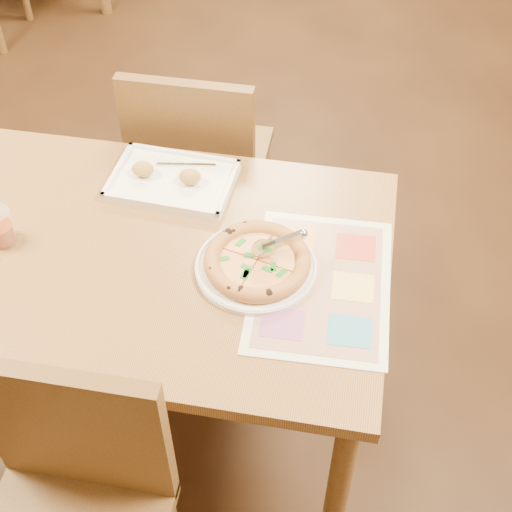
% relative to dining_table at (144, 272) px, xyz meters
% --- Properties ---
extents(room, '(7.00, 7.00, 7.00)m').
position_rel_dining_table_xyz_m(room, '(0.00, 0.00, 0.72)').
color(room, '#301D0D').
rests_on(room, ground).
extents(dining_table, '(1.30, 0.85, 0.72)m').
position_rel_dining_table_xyz_m(dining_table, '(0.00, 0.00, 0.00)').
color(dining_table, olive).
rests_on(dining_table, ground).
extents(chair_near, '(0.42, 0.42, 0.47)m').
position_rel_dining_table_xyz_m(chair_near, '(0.00, -0.60, -0.07)').
color(chair_near, brown).
rests_on(chair_near, ground).
extents(chair_far, '(0.42, 0.42, 0.47)m').
position_rel_dining_table_xyz_m(chair_far, '(-0.00, 0.60, -0.07)').
color(chair_far, brown).
rests_on(chair_far, ground).
extents(plate, '(0.40, 0.40, 0.02)m').
position_rel_dining_table_xyz_m(plate, '(0.31, -0.01, 0.09)').
color(plate, white).
rests_on(plate, dining_table).
extents(pizza, '(0.27, 0.27, 0.04)m').
position_rel_dining_table_xyz_m(pizza, '(0.31, -0.01, 0.12)').
color(pizza, '#C47A43').
rests_on(pizza, plate).
extents(pizza_cutter, '(0.13, 0.05, 0.08)m').
position_rel_dining_table_xyz_m(pizza_cutter, '(0.36, 0.01, 0.17)').
color(pizza_cutter, silver).
rests_on(pizza_cutter, pizza).
extents(appetizer_tray, '(0.36, 0.26, 0.06)m').
position_rel_dining_table_xyz_m(appetizer_tray, '(0.02, 0.27, 0.10)').
color(appetizer_tray, white).
rests_on(appetizer_tray, dining_table).
extents(menu, '(0.36, 0.49, 0.00)m').
position_rel_dining_table_xyz_m(menu, '(0.48, -0.03, 0.09)').
color(menu, silver).
rests_on(menu, dining_table).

